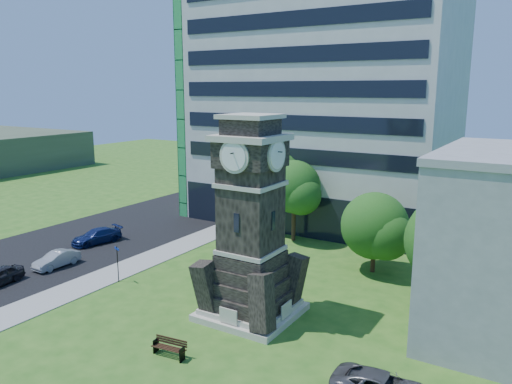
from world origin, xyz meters
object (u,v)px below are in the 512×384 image
Objects in this scene: park_bench at (170,347)px; clock_tower at (251,232)px; street_sign at (117,260)px; car_street_mid at (57,259)px; car_street_north at (97,236)px.

clock_tower is at bearing 73.34° from park_bench.
park_bench is 11.58m from street_sign.
clock_tower is at bearing 2.88° from car_street_mid.
street_sign is at bearing 142.27° from park_bench.
car_street_mid is 0.82× the size of car_street_north.
street_sign is (6.40, 0.35, 1.05)m from car_street_mid.
car_street_north is 10.21m from street_sign.
park_bench is (18.51, -11.30, -0.14)m from car_street_north.
street_sign is at bearing -177.53° from clock_tower.
street_sign is at bearing -18.85° from car_street_north.
park_bench is (16.35, -5.48, -0.09)m from car_street_mid.
street_sign is at bearing 3.30° from car_street_mid.
car_street_mid is at bearing 154.13° from park_bench.
car_street_north reaches higher than car_street_mid.
park_bench is (-1.03, -6.30, -4.76)m from clock_tower.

